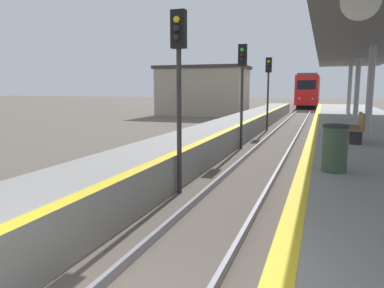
{
  "coord_description": "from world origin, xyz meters",
  "views": [
    {
      "loc": [
        1.95,
        -2.68,
        2.65
      ],
      "look_at": [
        -3.77,
        13.74,
        0.04
      ],
      "focal_mm": 35.0,
      "sensor_mm": 36.0,
      "label": 1
    }
  ],
  "objects_px": {
    "signal_mid": "(242,76)",
    "signal_near": "(179,68)",
    "train": "(309,91)",
    "trash_bin": "(335,148)",
    "bench": "(357,127)",
    "signal_far": "(268,80)"
  },
  "relations": [
    {
      "from": "train",
      "to": "signal_far",
      "type": "distance_m",
      "value": 32.54
    },
    {
      "from": "trash_bin",
      "to": "bench",
      "type": "bearing_deg",
      "value": 80.7
    },
    {
      "from": "signal_mid",
      "to": "signal_near",
      "type": "bearing_deg",
      "value": -90.18
    },
    {
      "from": "train",
      "to": "signal_mid",
      "type": "xyz_separation_m",
      "value": [
        -1.38,
        -39.97,
        0.87
      ]
    },
    {
      "from": "trash_bin",
      "to": "bench",
      "type": "relative_size",
      "value": 0.63
    },
    {
      "from": "signal_near",
      "to": "bench",
      "type": "distance_m",
      "value": 6.31
    },
    {
      "from": "signal_near",
      "to": "signal_mid",
      "type": "xyz_separation_m",
      "value": [
        0.02,
        7.47,
        0.0
      ]
    },
    {
      "from": "train",
      "to": "signal_near",
      "type": "distance_m",
      "value": 47.47
    },
    {
      "from": "train",
      "to": "trash_bin",
      "type": "relative_size",
      "value": 18.34
    },
    {
      "from": "signal_far",
      "to": "trash_bin",
      "type": "relative_size",
      "value": 4.66
    },
    {
      "from": "train",
      "to": "signal_mid",
      "type": "relative_size",
      "value": 3.94
    },
    {
      "from": "signal_mid",
      "to": "bench",
      "type": "xyz_separation_m",
      "value": [
        4.38,
        -3.29,
        -1.7
      ]
    },
    {
      "from": "train",
      "to": "signal_mid",
      "type": "bearing_deg",
      "value": -91.97
    },
    {
      "from": "signal_near",
      "to": "signal_far",
      "type": "xyz_separation_m",
      "value": [
        0.11,
        14.94,
        0.0
      ]
    },
    {
      "from": "signal_far",
      "to": "signal_mid",
      "type": "bearing_deg",
      "value": -90.69
    },
    {
      "from": "train",
      "to": "signal_near",
      "type": "xyz_separation_m",
      "value": [
        -1.4,
        -47.44,
        0.87
      ]
    },
    {
      "from": "train",
      "to": "signal_near",
      "type": "bearing_deg",
      "value": -91.69
    },
    {
      "from": "signal_near",
      "to": "trash_bin",
      "type": "relative_size",
      "value": 4.66
    },
    {
      "from": "signal_far",
      "to": "bench",
      "type": "bearing_deg",
      "value": -68.24
    },
    {
      "from": "signal_mid",
      "to": "signal_far",
      "type": "xyz_separation_m",
      "value": [
        0.09,
        7.47,
        0.0
      ]
    },
    {
      "from": "signal_near",
      "to": "signal_mid",
      "type": "distance_m",
      "value": 7.47
    },
    {
      "from": "train",
      "to": "signal_near",
      "type": "relative_size",
      "value": 3.94
    }
  ]
}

